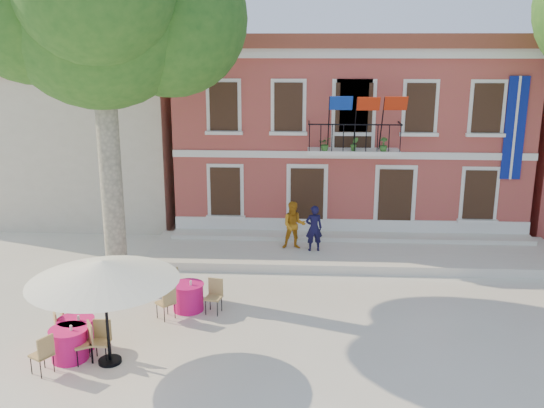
% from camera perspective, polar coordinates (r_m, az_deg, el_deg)
% --- Properties ---
extents(ground, '(90.00, 90.00, 0.00)m').
position_cam_1_polar(ground, '(17.13, 1.86, -9.91)').
color(ground, beige).
rests_on(ground, ground).
extents(main_building, '(13.50, 9.59, 7.50)m').
position_cam_1_polar(main_building, '(25.81, 6.96, 7.25)').
color(main_building, '#AC403E').
rests_on(main_building, ground).
extents(neighbor_west, '(9.40, 9.40, 6.40)m').
position_cam_1_polar(neighbor_west, '(28.58, -17.04, 6.31)').
color(neighbor_west, beige).
rests_on(neighbor_west, ground).
extents(terrace, '(14.00, 3.40, 0.30)m').
position_cam_1_polar(terrace, '(21.22, 7.58, -4.58)').
color(terrace, silver).
rests_on(terrace, ground).
extents(plane_tree_west, '(5.56, 5.56, 10.93)m').
position_cam_1_polar(plane_tree_west, '(17.84, -15.96, 17.21)').
color(plane_tree_west, '#A59E84').
rests_on(plane_tree_west, ground).
extents(patio_umbrella, '(3.40, 3.40, 2.52)m').
position_cam_1_polar(patio_umbrella, '(14.10, -15.61, -6.12)').
color(patio_umbrella, black).
rests_on(patio_umbrella, ground).
extents(pedestrian_navy, '(0.64, 0.48, 1.59)m').
position_cam_1_polar(pedestrian_navy, '(20.63, 3.97, -2.29)').
color(pedestrian_navy, black).
rests_on(pedestrian_navy, terrace).
extents(pedestrian_orange, '(0.85, 0.68, 1.66)m').
position_cam_1_polar(pedestrian_orange, '(20.79, 2.07, -2.01)').
color(pedestrian_orange, '#C57917').
rests_on(pedestrian_orange, terrace).
extents(cafe_table_0, '(1.78, 1.83, 0.95)m').
position_cam_1_polar(cafe_table_0, '(17.10, -7.90, -8.53)').
color(cafe_table_0, '#D01369').
rests_on(cafe_table_0, ground).
extents(cafe_table_1, '(1.36, 1.86, 0.95)m').
position_cam_1_polar(cafe_table_1, '(15.70, -17.92, -11.42)').
color(cafe_table_1, '#D01369').
rests_on(cafe_table_1, ground).
extents(cafe_table_2, '(1.63, 1.87, 0.95)m').
position_cam_1_polar(cafe_table_2, '(15.26, -18.56, -12.25)').
color(cafe_table_2, '#D01369').
rests_on(cafe_table_2, ground).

